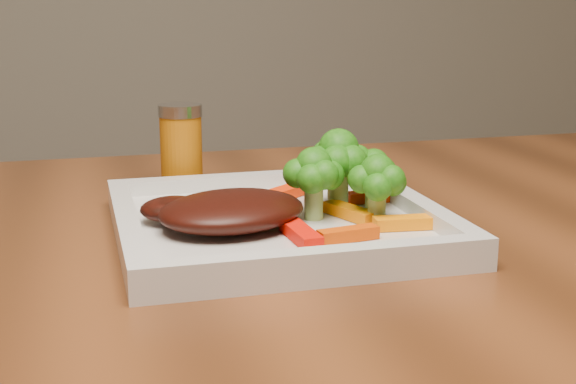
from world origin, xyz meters
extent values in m
cube|color=silver|center=(-0.02, -0.03, 0.76)|extent=(0.27, 0.27, 0.01)
ellipsoid|color=#350C08|center=(-0.06, -0.04, 0.78)|extent=(0.15, 0.13, 0.03)
cube|color=#D74203|center=(0.02, -0.10, 0.77)|extent=(0.05, 0.02, 0.01)
cube|color=orange|center=(0.08, -0.08, 0.77)|extent=(0.06, 0.02, 0.01)
cube|color=#ED1003|center=(-0.02, -0.08, 0.77)|extent=(0.02, 0.06, 0.01)
cube|color=red|center=(0.08, 0.01, 0.77)|extent=(0.05, 0.01, 0.01)
cube|color=#FF2F04|center=(0.00, 0.04, 0.77)|extent=(0.06, 0.05, 0.01)
cube|color=orange|center=(0.04, -0.03, 0.77)|extent=(0.03, 0.06, 0.01)
cylinder|color=#A25709|center=(-0.08, 0.15, 0.80)|extent=(0.06, 0.06, 0.09)
camera|label=1|loc=(-0.18, -0.67, 0.95)|focal=50.00mm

